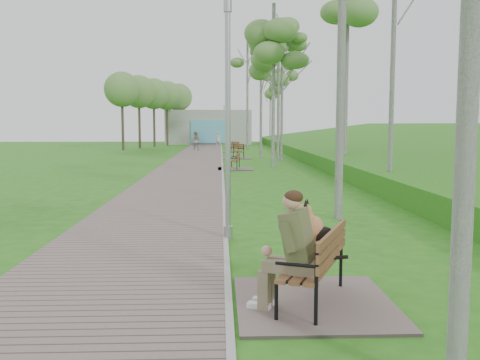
# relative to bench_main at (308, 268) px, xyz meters

# --- Properties ---
(ground) EXTENTS (120.00, 120.00, 0.00)m
(ground) POSITION_rel_bench_main_xyz_m (-1.04, 6.43, -0.51)
(ground) COLOR #266415
(ground) RESTS_ON ground
(walkway) EXTENTS (3.50, 67.00, 0.04)m
(walkway) POSITION_rel_bench_main_xyz_m (-2.79, 27.93, -0.49)
(walkway) COLOR #74645D
(walkway) RESTS_ON ground
(kerb) EXTENTS (0.10, 67.00, 0.05)m
(kerb) POSITION_rel_bench_main_xyz_m (-1.04, 27.93, -0.49)
(kerb) COLOR #999993
(kerb) RESTS_ON ground
(embankment) EXTENTS (14.00, 70.00, 1.60)m
(embankment) POSITION_rel_bench_main_xyz_m (10.96, 26.43, -0.51)
(embankment) COLOR #3C8D23
(embankment) RESTS_ON ground
(building_north) EXTENTS (10.00, 5.20, 4.00)m
(building_north) POSITION_rel_bench_main_xyz_m (-2.54, 57.40, 1.48)
(building_north) COLOR #9E9E99
(building_north) RESTS_ON ground
(bench_main) EXTENTS (2.07, 2.30, 1.80)m
(bench_main) POSITION_rel_bench_main_xyz_m (0.00, 0.00, 0.00)
(bench_main) COLOR #74645D
(bench_main) RESTS_ON ground
(bench_second) EXTENTS (1.78, 1.98, 1.09)m
(bench_second) POSITION_rel_bench_main_xyz_m (-0.41, 21.27, -0.31)
(bench_second) COLOR #74645D
(bench_second) RESTS_ON ground
(bench_third) EXTENTS (2.06, 2.29, 1.26)m
(bench_third) POSITION_rel_bench_main_xyz_m (-0.10, 30.42, -0.27)
(bench_third) COLOR #74645D
(bench_third) RESTS_ON ground
(bench_far) EXTENTS (1.80, 2.00, 1.11)m
(bench_far) POSITION_rel_bench_main_xyz_m (-0.09, 38.65, -0.31)
(bench_far) COLOR #74645D
(bench_far) RESTS_ON ground
(lamp_post_near) EXTENTS (0.19, 0.19, 4.83)m
(lamp_post_near) POSITION_rel_bench_main_xyz_m (-0.98, 4.12, 1.74)
(lamp_post_near) COLOR #999CA1
(lamp_post_near) RESTS_ON ground
(lamp_post_second) EXTENTS (0.18, 0.18, 4.60)m
(lamp_post_second) POSITION_rel_bench_main_xyz_m (-0.75, 20.22, 1.64)
(lamp_post_second) COLOR #999CA1
(lamp_post_second) RESTS_ON ground
(lamp_post_third) EXTENTS (0.18, 0.18, 4.54)m
(lamp_post_third) POSITION_rel_bench_main_xyz_m (-0.65, 36.73, 1.61)
(lamp_post_third) COLOR #999CA1
(lamp_post_third) RESTS_ON ground
(lamp_post_far) EXTENTS (0.18, 0.18, 4.60)m
(lamp_post_far) POSITION_rel_bench_main_xyz_m (-0.69, 57.74, 1.64)
(lamp_post_far) COLOR #999CA1
(lamp_post_far) RESTS_ON ground
(pedestrian_near) EXTENTS (0.69, 0.58, 1.62)m
(pedestrian_near) POSITION_rel_bench_main_xyz_m (-1.34, 48.26, 0.30)
(pedestrian_near) COLOR silver
(pedestrian_near) RESTS_ON ground
(pedestrian_far) EXTENTS (0.94, 0.78, 1.73)m
(pedestrian_far) POSITION_rel_bench_main_xyz_m (-3.39, 41.53, 0.35)
(pedestrian_far) COLOR gray
(pedestrian_far) RESTS_ON ground
(birch_mid_a) EXTENTS (2.96, 2.96, 9.22)m
(birch_mid_a) POSITION_rel_bench_main_xyz_m (1.77, 22.76, 6.73)
(birch_mid_a) COLOR silver
(birch_mid_a) RESTS_ON ground
(birch_mid_b) EXTENTS (2.39, 2.39, 9.04)m
(birch_mid_b) POSITION_rel_bench_main_xyz_m (2.75, 27.13, 6.59)
(birch_mid_b) COLOR silver
(birch_mid_b) RESTS_ON ground
(birch_mid_c) EXTENTS (2.77, 2.77, 7.73)m
(birch_mid_c) POSITION_rel_bench_main_xyz_m (2.43, 26.28, 5.56)
(birch_mid_c) COLOR silver
(birch_mid_c) RESTS_ON ground
(birch_far_b) EXTENTS (2.69, 2.69, 9.06)m
(birch_far_b) POSITION_rel_bench_main_xyz_m (1.65, 30.10, 6.60)
(birch_far_b) COLOR silver
(birch_far_b) RESTS_ON ground
(birch_far_c) EXTENTS (2.53, 2.53, 8.81)m
(birch_far_c) POSITION_rel_bench_main_xyz_m (4.16, 41.81, 6.40)
(birch_far_c) COLOR silver
(birch_far_c) RESTS_ON ground
(birch_distant_a) EXTENTS (2.98, 2.98, 11.07)m
(birch_distant_a) POSITION_rel_bench_main_xyz_m (1.36, 42.82, 8.18)
(birch_distant_a) COLOR silver
(birch_distant_a) RESTS_ON ground
(birch_distant_b) EXTENTS (2.66, 2.66, 9.58)m
(birch_distant_b) POSITION_rel_bench_main_xyz_m (4.84, 57.62, 7.01)
(birch_distant_b) COLOR silver
(birch_distant_b) RESTS_ON ground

